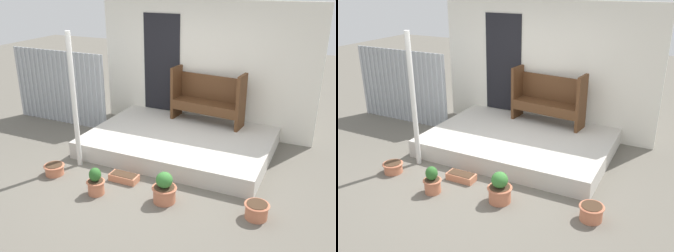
% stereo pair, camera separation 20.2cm
% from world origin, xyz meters
% --- Properties ---
extents(ground_plane, '(24.00, 24.00, 0.00)m').
position_xyz_m(ground_plane, '(0.00, 0.00, 0.00)').
color(ground_plane, '#666056').
extents(porch_slab, '(3.24, 2.25, 0.31)m').
position_xyz_m(porch_slab, '(0.14, 1.13, 0.15)').
color(porch_slab, beige).
rests_on(porch_slab, ground_plane).
extents(house_wall, '(4.44, 0.08, 2.60)m').
position_xyz_m(house_wall, '(0.10, 2.28, 1.30)').
color(house_wall, white).
rests_on(house_wall, ground_plane).
extents(fence_corrugated, '(2.30, 0.05, 1.58)m').
position_xyz_m(fence_corrugated, '(-2.77, 1.38, 0.79)').
color(fence_corrugated, '#9EA3A8').
rests_on(fence_corrugated, ground_plane).
extents(support_post, '(0.08, 0.08, 2.23)m').
position_xyz_m(support_post, '(-1.17, -0.12, 1.12)').
color(support_post, silver).
rests_on(support_post, ground_plane).
extents(bench, '(1.46, 0.55, 1.04)m').
position_xyz_m(bench, '(0.38, 1.96, 0.82)').
color(bench, '#54331C').
rests_on(bench, porch_slab).
extents(flower_pot_left, '(0.33, 0.33, 0.17)m').
position_xyz_m(flower_pot_left, '(-1.33, -0.57, 0.10)').
color(flower_pot_left, '#C67251').
rests_on(flower_pot_left, ground_plane).
extents(flower_pot_middle, '(0.28, 0.28, 0.42)m').
position_xyz_m(flower_pot_middle, '(-0.38, -0.78, 0.18)').
color(flower_pot_middle, '#C67251').
rests_on(flower_pot_middle, ground_plane).
extents(flower_pot_right, '(0.36, 0.36, 0.46)m').
position_xyz_m(flower_pot_right, '(0.62, -0.54, 0.20)').
color(flower_pot_right, '#C67251').
rests_on(flower_pot_right, ground_plane).
extents(flower_pot_far_right, '(0.34, 0.34, 0.22)m').
position_xyz_m(flower_pot_far_right, '(1.89, -0.39, 0.12)').
color(flower_pot_far_right, '#C67251').
rests_on(flower_pot_far_right, ground_plane).
extents(planter_box_rect, '(0.46, 0.21, 0.12)m').
position_xyz_m(planter_box_rect, '(-0.20, -0.28, 0.06)').
color(planter_box_rect, tan).
rests_on(planter_box_rect, ground_plane).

